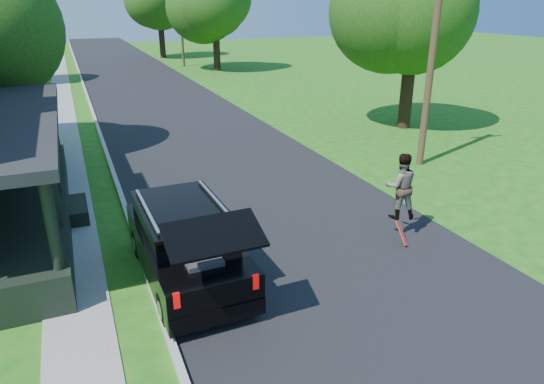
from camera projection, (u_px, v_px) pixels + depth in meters
name	position (u px, v px, depth m)	size (l,w,h in m)	color
ground	(344.00, 281.00, 10.93)	(140.00, 140.00, 0.00)	#186113
street	(167.00, 109.00, 28.08)	(8.00, 120.00, 0.02)	black
curb	(94.00, 115.00, 26.63)	(0.15, 120.00, 0.12)	#AAAAA4
sidewalk	(63.00, 118.00, 26.07)	(1.30, 120.00, 0.03)	gray
black_suv	(186.00, 244.00, 10.75)	(1.99, 4.94, 2.28)	black
skateboarder	(401.00, 186.00, 12.60)	(1.03, 0.92, 1.77)	black
skateboard	(402.00, 234.00, 12.52)	(0.21, 0.61, 0.57)	#A2160D
tree_right_near	(414.00, 13.00, 22.13)	(7.45, 7.14, 8.56)	black
utility_pole_near	(433.00, 45.00, 17.09)	(1.59, 0.33, 8.55)	#4B3C23
utility_pole_far	(181.00, 16.00, 44.53)	(1.45, 0.43, 8.75)	#4B3C23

